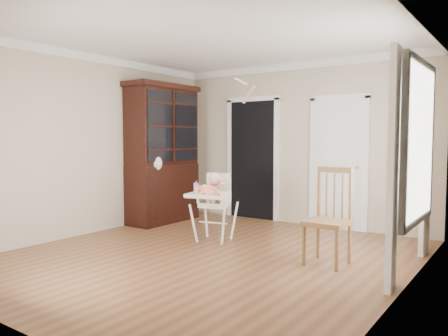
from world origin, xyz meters
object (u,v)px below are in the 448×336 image
Objects in this scene: cake at (206,190)px; dining_chair at (328,219)px; sippy_cup at (196,188)px; china_cabinet at (163,154)px; high_chair at (214,199)px.

cake is 0.26× the size of dining_chair.
dining_chair is at bearing -1.06° from sippy_cup.
dining_chair reaches higher than sippy_cup.
china_cabinet is 3.47m from dining_chair.
dining_chair is (1.75, -0.16, -0.08)m from high_chair.
china_cabinet reaches higher than cake.
high_chair is 0.87× the size of dining_chair.
cake is 0.12× the size of china_cabinet.
china_cabinet is (-1.34, 0.75, 0.43)m from sippy_cup.
high_chair reaches higher than sippy_cup.
sippy_cup reaches higher than cake.
cake is at bearing -27.91° from china_cabinet.
sippy_cup is 0.08× the size of china_cabinet.
cake is 1.57× the size of sippy_cup.
sippy_cup is at bearing 179.61° from dining_chair.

